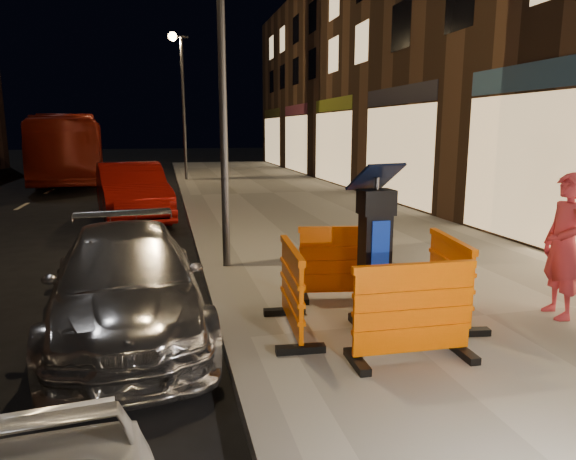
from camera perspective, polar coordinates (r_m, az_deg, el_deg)
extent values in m
plane|color=black|center=(5.67, -5.66, -13.28)|extent=(120.00, 120.00, 0.00)
cube|color=gray|center=(6.70, 21.04, -9.40)|extent=(6.00, 60.00, 0.15)
cube|color=slate|center=(5.64, -5.67, -12.59)|extent=(0.30, 60.00, 0.15)
cube|color=black|center=(5.78, 9.61, -2.28)|extent=(0.61, 0.61, 1.73)
cube|color=#F36000|center=(5.07, 13.70, -8.90)|extent=(1.25, 0.54, 0.96)
cube|color=#F36000|center=(6.73, 6.35, -3.63)|extent=(1.30, 0.71, 0.96)
cube|color=#F36000|center=(5.59, 0.42, -6.66)|extent=(0.61, 1.27, 0.96)
cube|color=#F36000|center=(6.30, 17.50, -5.12)|extent=(0.69, 1.30, 0.96)
imported|color=#A5A5AA|center=(6.46, -17.19, -10.62)|extent=(1.97, 4.21, 1.19)
imported|color=maroon|center=(14.16, -16.82, 1.16)|extent=(2.28, 4.68, 1.48)
imported|color=maroon|center=(25.23, -22.71, 4.98)|extent=(3.49, 10.75, 2.94)
imported|color=#AF303A|center=(6.78, 28.34, -1.57)|extent=(0.50, 0.68, 1.71)
cylinder|color=#3F3F44|center=(8.22, -7.31, 16.72)|extent=(0.12, 0.12, 6.00)
cylinder|color=#3F3F44|center=(23.16, -11.51, 12.95)|extent=(0.12, 0.12, 6.00)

